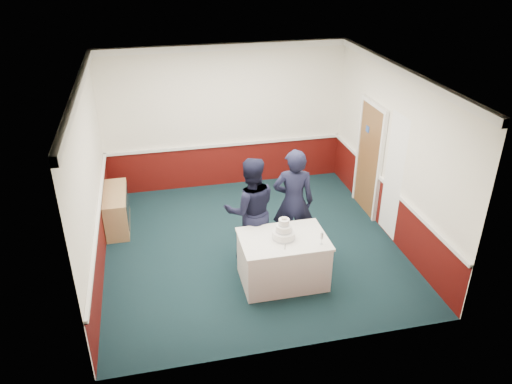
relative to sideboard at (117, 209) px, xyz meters
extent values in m
plane|color=#132A2E|center=(2.28, -1.19, -0.35)|extent=(5.00, 5.00, 0.00)
cube|color=white|center=(2.28, 1.29, 1.15)|extent=(5.00, 0.05, 3.00)
cube|color=white|center=(-0.20, -1.19, 1.15)|extent=(0.05, 5.00, 3.00)
cube|color=white|center=(4.75, -1.19, 1.15)|extent=(0.05, 5.00, 3.00)
cube|color=white|center=(2.28, -1.19, 2.62)|extent=(5.00, 5.00, 0.05)
cube|color=#4A0C09|center=(2.28, 1.29, 0.10)|extent=(5.00, 0.02, 0.90)
cube|color=white|center=(2.28, 1.28, 0.57)|extent=(4.98, 0.05, 0.06)
cube|color=white|center=(2.28, 1.27, 2.58)|extent=(5.00, 0.08, 0.12)
cube|color=olive|center=(4.74, -0.39, 0.70)|extent=(0.05, 0.90, 2.10)
cube|color=#234799|center=(4.71, -0.24, 1.27)|extent=(0.01, 0.12, 0.12)
cube|color=white|center=(4.70, -1.44, 0.85)|extent=(0.02, 0.60, 2.20)
cube|color=tan|center=(0.00, 0.00, 0.00)|extent=(0.40, 1.20, 0.70)
cube|color=black|center=(0.20, 0.00, 0.05)|extent=(0.01, 1.00, 0.50)
cube|color=white|center=(2.55, -2.26, 0.03)|extent=(1.28, 0.88, 0.76)
cube|color=white|center=(2.55, -2.26, 0.42)|extent=(1.32, 0.92, 0.04)
cylinder|color=white|center=(2.55, -2.26, 0.50)|extent=(0.34, 0.34, 0.12)
cylinder|color=silver|center=(2.55, -2.26, 0.45)|extent=(0.35, 0.35, 0.03)
cylinder|color=white|center=(2.55, -2.26, 0.61)|extent=(0.24, 0.24, 0.11)
cylinder|color=silver|center=(2.55, -2.26, 0.57)|extent=(0.25, 0.25, 0.02)
cylinder|color=white|center=(2.55, -2.26, 0.72)|extent=(0.16, 0.16, 0.10)
cylinder|color=silver|center=(2.55, -2.26, 0.68)|extent=(0.17, 0.17, 0.02)
sphere|color=#EDE5C9|center=(2.55, -2.26, 0.79)|extent=(0.03, 0.03, 0.03)
sphere|color=#EDE5C9|center=(2.57, -2.25, 0.79)|extent=(0.03, 0.03, 0.03)
sphere|color=#EDE5C9|center=(2.53, -2.24, 0.79)|extent=(0.03, 0.03, 0.03)
sphere|color=#EDE5C9|center=(2.56, -2.29, 0.79)|extent=(0.03, 0.03, 0.03)
sphere|color=#EDE5C9|center=(2.52, -2.28, 0.79)|extent=(0.03, 0.03, 0.03)
cube|color=silver|center=(2.52, -2.46, 0.44)|extent=(0.08, 0.21, 0.00)
cylinder|color=silver|center=(3.05, -2.54, 0.44)|extent=(0.05, 0.05, 0.01)
cylinder|color=silver|center=(3.05, -2.54, 0.49)|extent=(0.01, 0.01, 0.09)
cylinder|color=silver|center=(3.05, -2.54, 0.59)|extent=(0.04, 0.04, 0.11)
imported|color=black|center=(2.20, -1.52, 0.56)|extent=(0.90, 0.71, 1.81)
imported|color=black|center=(2.93, -1.47, 0.59)|extent=(0.76, 0.57, 1.88)
camera|label=1|loc=(0.75, -8.35, 4.53)|focal=35.00mm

